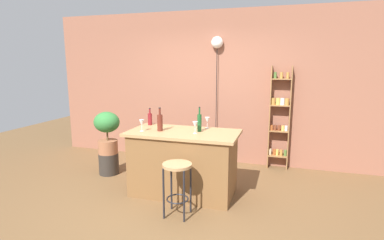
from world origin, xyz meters
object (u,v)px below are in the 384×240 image
(plant_stool, at_px, (109,163))
(bottle_soda_blue, at_px, (150,119))
(bar_stool, at_px, (177,177))
(bottle_sauce_amber, at_px, (160,122))
(spice_shelf, at_px, (279,118))
(wine_glass_right, at_px, (207,120))
(bottle_olive_oil, at_px, (199,122))
(wine_glass_center, at_px, (195,125))
(pendant_globe_light, at_px, (217,44))
(potted_plant, at_px, (107,129))
(wine_glass_left, at_px, (142,123))

(plant_stool, bearing_deg, bottle_soda_blue, -5.53)
(bar_stool, distance_m, bottle_sauce_amber, 0.92)
(spice_shelf, xyz_separation_m, wine_glass_right, (-1.00, -1.18, 0.11))
(bottle_olive_oil, bearing_deg, bottle_sauce_amber, -166.72)
(plant_stool, height_order, bottle_olive_oil, bottle_olive_oil)
(bottle_olive_oil, xyz_separation_m, wine_glass_center, (-0.02, -0.13, -0.01))
(wine_glass_center, distance_m, wine_glass_right, 0.39)
(spice_shelf, height_order, pendant_globe_light, pendant_globe_light)
(potted_plant, relative_size, bottle_olive_oil, 2.03)
(bottle_sauce_amber, bearing_deg, wine_glass_center, -0.67)
(bottle_sauce_amber, xyz_separation_m, pendant_globe_light, (0.45, 1.60, 1.14))
(bottle_olive_oil, height_order, wine_glass_right, bottle_olive_oil)
(bottle_sauce_amber, height_order, wine_glass_center, bottle_sauce_amber)
(spice_shelf, bearing_deg, bottle_olive_oil, -126.16)
(spice_shelf, distance_m, bottle_sauce_amber, 2.23)
(bottle_soda_blue, bearing_deg, spice_shelf, 32.71)
(bottle_soda_blue, bearing_deg, wine_glass_left, -80.15)
(potted_plant, distance_m, pendant_globe_light, 2.42)
(pendant_globe_light, bearing_deg, wine_glass_right, -83.36)
(bottle_olive_oil, bearing_deg, wine_glass_center, -99.61)
(pendant_globe_light, bearing_deg, wine_glass_left, -112.03)
(bar_stool, relative_size, wine_glass_center, 4.05)
(spice_shelf, bearing_deg, bottle_soda_blue, -147.29)
(wine_glass_right, bearing_deg, potted_plant, 178.59)
(plant_stool, distance_m, bottle_olive_oil, 1.91)
(bottle_olive_oil, bearing_deg, plant_stool, 170.13)
(bottle_olive_oil, bearing_deg, bottle_soda_blue, 166.04)
(bottle_soda_blue, xyz_separation_m, pendant_globe_light, (0.76, 1.26, 1.17))
(bottle_soda_blue, bearing_deg, wine_glass_right, 2.37)
(pendant_globe_light, bearing_deg, bottle_olive_oil, -86.39)
(bottle_soda_blue, relative_size, wine_glass_left, 1.60)
(plant_stool, bearing_deg, wine_glass_left, -29.71)
(wine_glass_center, bearing_deg, plant_stool, 165.57)
(plant_stool, xyz_separation_m, wine_glass_left, (0.90, -0.51, 0.85))
(bar_stool, distance_m, potted_plant, 1.91)
(bottle_soda_blue, distance_m, bottle_olive_oil, 0.88)
(wine_glass_right, bearing_deg, spice_shelf, 49.87)
(plant_stool, distance_m, wine_glass_right, 1.92)
(pendant_globe_light, bearing_deg, wine_glass_center, -87.50)
(potted_plant, distance_m, wine_glass_center, 1.73)
(bottle_olive_oil, distance_m, wine_glass_left, 0.81)
(bar_stool, distance_m, wine_glass_left, 1.01)
(bottle_sauce_amber, bearing_deg, potted_plant, 159.73)
(plant_stool, bearing_deg, bottle_sauce_amber, -20.27)
(potted_plant, bearing_deg, bottle_sauce_amber, -20.27)
(plant_stool, relative_size, bottle_sauce_amber, 1.08)
(bottle_sauce_amber, relative_size, bottle_soda_blue, 1.26)
(plant_stool, relative_size, bottle_olive_oil, 1.03)
(bar_stool, bearing_deg, bottle_soda_blue, 130.10)
(wine_glass_right, height_order, pendant_globe_light, pendant_globe_light)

